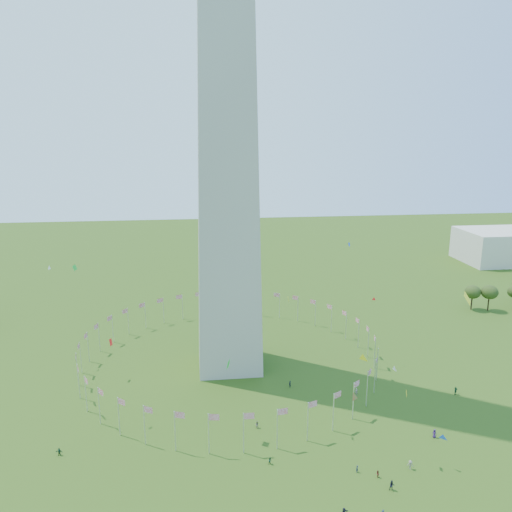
# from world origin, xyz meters

# --- Properties ---
(ground) EXTENTS (600.00, 600.00, 0.00)m
(ground) POSITION_xyz_m (0.00, 0.00, 0.00)
(ground) COLOR #27430F
(ground) RESTS_ON ground
(washington_monument) EXTENTS (16.80, 16.80, 169.00)m
(washington_monument) POSITION_xyz_m (0.00, 50.00, 84.50)
(washington_monument) COLOR #ADA79A
(washington_monument) RESTS_ON ground
(flag_ring) EXTENTS (80.24, 80.24, 9.00)m
(flag_ring) POSITION_xyz_m (-0.00, 50.00, 4.50)
(flag_ring) COLOR silver
(flag_ring) RESTS_ON ground
(gov_building_east_a) EXTENTS (50.00, 30.00, 16.00)m
(gov_building_east_a) POSITION_xyz_m (150.00, 150.00, 8.00)
(gov_building_east_a) COLOR beige
(gov_building_east_a) RESTS_ON ground
(crowd) EXTENTS (105.42, 63.33, 1.98)m
(crowd) POSITION_xyz_m (15.98, 0.66, 0.90)
(crowd) COLOR #1C2642
(crowd) RESTS_ON ground
(kites_aloft) EXTENTS (88.82, 68.69, 33.88)m
(kites_aloft) POSITION_xyz_m (13.01, 22.18, 18.04)
(kites_aloft) COLOR yellow
(kites_aloft) RESTS_ON ground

